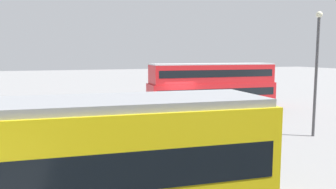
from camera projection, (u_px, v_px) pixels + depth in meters
name	position (u px, v px, depth m)	size (l,w,h in m)	color
ground_plane	(185.00, 115.00, 26.08)	(160.00, 160.00, 0.00)	gray
double_decker_bus	(212.00, 85.00, 29.00)	(11.19, 3.07, 3.89)	red
tram_yellow	(26.00, 173.00, 8.01)	(12.24, 3.52, 3.59)	yellow
pedestrian_near_railing	(177.00, 114.00, 20.98)	(0.45, 0.45, 1.70)	#4C3F2D
pedestrian_crossing	(246.00, 122.00, 18.49)	(0.45, 0.45, 1.69)	black
pedestrian_railing	(152.00, 122.00, 19.78)	(7.86, 0.61, 1.08)	gray
info_sign	(67.00, 110.00, 18.82)	(0.99, 0.13, 2.34)	slate
street_lamp	(317.00, 65.00, 18.91)	(0.36, 0.36, 7.03)	#4C4C51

